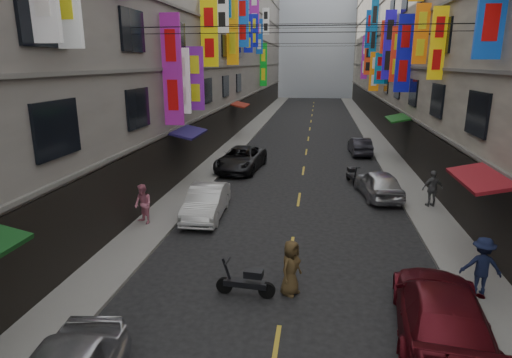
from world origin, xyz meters
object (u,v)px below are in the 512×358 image
(pedestrian_rfar, at_px, (433,189))
(car_right_mid, at_px, (379,184))
(scooter_far_right, at_px, (352,176))
(car_left_mid, at_px, (206,202))
(car_right_far, at_px, (360,146))
(scooter_crossing, at_px, (246,282))
(car_left_far, at_px, (241,159))
(pedestrian_rnear, at_px, (482,266))
(car_right_near, at_px, (441,312))
(pedestrian_crossing, at_px, (291,268))
(pedestrian_lfar, at_px, (143,204))

(pedestrian_rfar, bearing_deg, car_right_mid, -48.44)
(scooter_far_right, bearing_deg, car_right_mid, 100.57)
(scooter_far_right, distance_m, car_left_mid, 9.51)
(car_left_mid, height_order, car_right_far, car_left_mid)
(scooter_crossing, xyz_separation_m, car_left_far, (-2.89, 15.14, 0.29))
(pedestrian_rfar, bearing_deg, scooter_far_right, -65.45)
(car_right_far, distance_m, pedestrian_rnear, 20.31)
(pedestrian_rnear, bearing_deg, car_left_far, -50.22)
(car_right_near, distance_m, pedestrian_rnear, 2.87)
(car_left_far, height_order, pedestrian_crossing, pedestrian_crossing)
(car_right_far, bearing_deg, car_left_far, 33.37)
(car_right_mid, bearing_deg, car_left_far, -39.18)
(scooter_far_right, relative_size, pedestrian_lfar, 1.05)
(scooter_crossing, xyz_separation_m, car_left_mid, (-2.89, 6.41, 0.26))
(scooter_crossing, distance_m, car_right_near, 5.30)
(scooter_crossing, relative_size, car_left_far, 0.34)
(scooter_crossing, height_order, pedestrian_rfar, pedestrian_rfar)
(scooter_crossing, height_order, pedestrian_rnear, pedestrian_rnear)
(scooter_far_right, relative_size, car_right_far, 0.46)
(scooter_crossing, bearing_deg, pedestrian_lfar, 51.34)
(pedestrian_lfar, bearing_deg, pedestrian_rfar, 51.67)
(scooter_crossing, relative_size, pedestrian_rfar, 1.03)
(pedestrian_crossing, bearing_deg, pedestrian_lfar, 84.61)
(car_right_mid, xyz_separation_m, car_right_far, (0.00, 10.71, -0.08))
(scooter_far_right, xyz_separation_m, car_right_near, (1.15, -14.36, 0.32))
(car_right_near, bearing_deg, pedestrian_rnear, -119.27)
(car_right_mid, height_order, car_right_far, car_right_mid)
(car_right_far, xyz_separation_m, pedestrian_crossing, (-3.83, -20.86, 0.21))
(car_right_near, height_order, car_right_mid, car_right_near)
(car_right_far, bearing_deg, car_right_mid, 86.37)
(car_right_near, xyz_separation_m, pedestrian_crossing, (-3.83, 1.68, 0.09))
(scooter_crossing, bearing_deg, pedestrian_rfar, -34.57)
(car_right_near, relative_size, pedestrian_rnear, 2.98)
(car_left_far, bearing_deg, car_right_far, 42.69)
(car_right_far, bearing_deg, pedestrian_crossing, 75.97)
(car_right_mid, bearing_deg, car_right_near, 81.17)
(pedestrian_lfar, xyz_separation_m, pedestrian_rfar, (12.62, 4.07, 0.02))
(scooter_crossing, height_order, car_right_near, car_right_near)
(scooter_crossing, height_order, pedestrian_crossing, pedestrian_crossing)
(car_right_far, bearing_deg, car_right_near, 86.37)
(car_right_mid, bearing_deg, pedestrian_lfar, 19.16)
(pedestrian_lfar, bearing_deg, pedestrian_rnear, 15.35)
(scooter_crossing, distance_m, scooter_far_right, 13.58)
(car_right_mid, xyz_separation_m, pedestrian_rfar, (2.27, -1.43, 0.27))
(car_left_far, bearing_deg, car_right_mid, -24.66)
(scooter_far_right, distance_m, pedestrian_rnear, 12.40)
(car_left_far, distance_m, pedestrian_rnear, 17.20)
(scooter_crossing, height_order, pedestrian_lfar, pedestrian_lfar)
(scooter_far_right, distance_m, pedestrian_lfar, 12.23)
(scooter_far_right, relative_size, pedestrian_crossing, 1.04)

